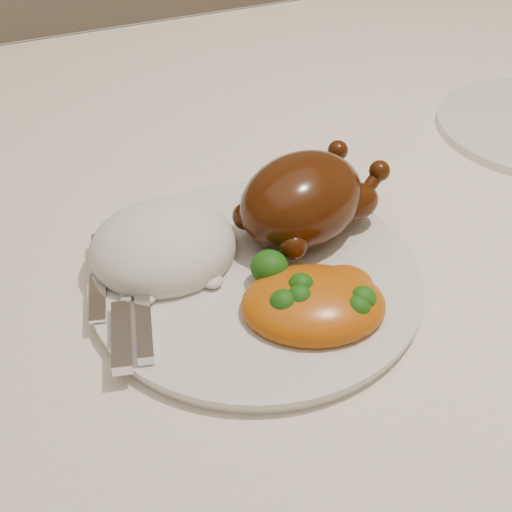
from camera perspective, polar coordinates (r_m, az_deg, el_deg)
name	(u,v)px	position (r m, az deg, el deg)	size (l,w,h in m)	color
dining_table	(230,294)	(0.76, -2.12, -3.03)	(1.60, 0.90, 0.76)	brown
tablecloth	(228,240)	(0.71, -2.26, 1.33)	(1.73, 1.03, 0.18)	white
dinner_plate	(256,279)	(0.61, 0.00, -1.88)	(0.28, 0.28, 0.01)	silver
roast_chicken	(304,198)	(0.63, 3.90, 4.64)	(0.17, 0.13, 0.08)	#431D07
rice_mound	(163,247)	(0.62, -7.41, 0.70)	(0.13, 0.12, 0.07)	white
mac_and_cheese	(314,300)	(0.57, 4.69, -3.55)	(0.14, 0.12, 0.05)	#C85D0C
cutlery	(124,311)	(0.58, -10.51, -4.36)	(0.05, 0.17, 0.01)	silver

